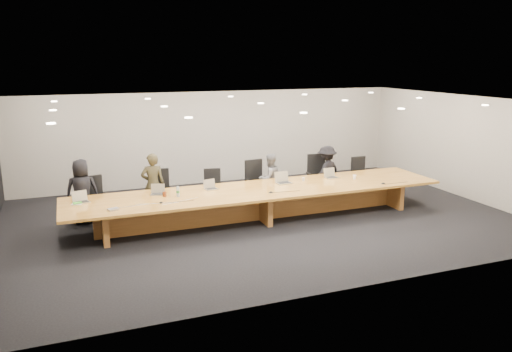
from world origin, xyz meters
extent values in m
plane|color=black|center=(0.00, 0.00, 0.00)|extent=(12.00, 12.00, 0.00)
cube|color=silver|center=(0.00, 4.00, 1.40)|extent=(12.00, 0.02, 2.80)
cube|color=#996321|center=(0.00, 0.00, 0.72)|extent=(9.00, 1.80, 0.06)
cube|color=brown|center=(0.00, 0.00, 0.34)|extent=(7.65, 0.15, 0.69)
cube|color=brown|center=(-3.60, 0.00, 0.34)|extent=(0.12, 1.26, 0.69)
cube|color=brown|center=(0.00, 0.00, 0.34)|extent=(0.12, 1.26, 0.69)
cube|color=brown|center=(3.60, 0.00, 0.34)|extent=(0.12, 1.26, 0.69)
imported|color=black|center=(-3.96, 1.26, 0.76)|extent=(0.78, 0.54, 1.52)
imported|color=#302B1A|center=(-2.33, 1.24, 0.77)|extent=(0.60, 0.42, 1.55)
imported|color=slate|center=(0.73, 1.20, 0.67)|extent=(0.75, 0.64, 1.34)
imported|color=black|center=(2.42, 1.18, 0.72)|extent=(1.07, 0.85, 1.44)
cylinder|color=#ABBBB9|center=(-1.97, 0.04, 0.86)|extent=(0.08, 0.08, 0.23)
cylinder|color=maroon|center=(-2.25, 0.16, 0.80)|extent=(0.11, 0.11, 0.11)
cone|color=silver|center=(1.30, 0.35, 0.79)|extent=(0.08, 0.08, 0.08)
cone|color=white|center=(2.62, 0.08, 0.80)|extent=(0.11, 0.11, 0.10)
cube|color=silver|center=(-4.10, 0.21, 0.76)|extent=(0.25, 0.22, 0.01)
cube|color=green|center=(-4.09, 0.21, 0.78)|extent=(0.19, 0.12, 0.03)
cube|color=silver|center=(-3.42, -0.49, 0.77)|extent=(0.25, 0.22, 0.03)
cone|color=black|center=(-2.42, -0.33, 0.76)|extent=(0.11, 0.11, 0.03)
cone|color=black|center=(0.10, -0.39, 0.76)|extent=(0.15, 0.15, 0.03)
cone|color=black|center=(3.02, -0.62, 0.77)|extent=(0.12, 0.12, 0.03)
camera|label=1|loc=(-4.18, -10.62, 3.76)|focal=35.00mm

